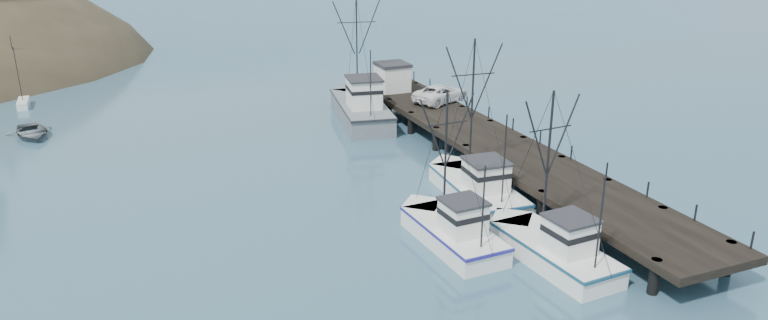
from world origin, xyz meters
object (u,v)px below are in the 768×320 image
(trawler_mid, at_px, (450,230))
(pickup_truck, at_px, (441,93))
(pier, at_px, (495,145))
(motorboat, at_px, (32,137))
(trawler_near, at_px, (551,248))
(trawler_far, at_px, (475,186))
(work_vessel, at_px, (360,108))
(pier_shed, at_px, (392,76))

(trawler_mid, xyz_separation_m, pickup_truck, (11.08, 22.84, 2.01))
(pier, height_order, motorboat, pier)
(pier, bearing_deg, pickup_truck, 82.95)
(pier, distance_m, trawler_near, 15.92)
(trawler_far, bearing_deg, work_vessel, 91.50)
(trawler_near, bearing_deg, work_vessel, 89.76)
(trawler_far, relative_size, pickup_truck, 1.91)
(work_vessel, relative_size, motorboat, 2.56)
(trawler_mid, bearing_deg, motorboat, 126.67)
(trawler_far, bearing_deg, trawler_mid, -131.30)
(pier, distance_m, trawler_mid, 14.39)
(pier_shed, bearing_deg, trawler_mid, -106.73)
(pickup_truck, bearing_deg, trawler_far, 137.17)
(work_vessel, xyz_separation_m, pickup_truck, (6.74, -3.65, 1.60))
(pier, xyz_separation_m, trawler_near, (-5.37, -14.96, -0.87))
(work_vessel, bearing_deg, pier_shed, 27.27)
(trawler_far, distance_m, motorboat, 40.20)
(trawler_near, relative_size, pier_shed, 3.17)
(work_vessel, xyz_separation_m, pier_shed, (4.30, 2.22, 2.19))
(trawler_mid, relative_size, pier_shed, 3.01)
(trawler_near, distance_m, trawler_mid, 5.97)
(pier_shed, height_order, pickup_truck, pier_shed)
(trawler_mid, bearing_deg, trawler_far, 48.70)
(trawler_mid, relative_size, motorboat, 1.75)
(pier, height_order, pickup_truck, pickup_truck)
(trawler_mid, bearing_deg, pier, 48.21)
(work_vessel, distance_m, pier_shed, 5.31)
(work_vessel, distance_m, pickup_truck, 7.83)
(pier_shed, xyz_separation_m, pickup_truck, (2.44, -5.87, -0.59))
(trawler_mid, xyz_separation_m, trawler_far, (4.88, 5.55, 0.00))
(trawler_near, bearing_deg, pier_shed, 82.34)
(trawler_far, bearing_deg, motorboat, 137.03)
(pier, distance_m, pier_shed, 18.11)
(trawler_mid, distance_m, pier_shed, 30.09)
(trawler_far, height_order, pickup_truck, trawler_far)
(pier, relative_size, pier_shed, 13.75)
(trawler_near, distance_m, trawler_far, 9.82)
(trawler_near, relative_size, pickup_truck, 1.71)
(pier, xyz_separation_m, trawler_mid, (-9.58, -10.71, -0.87))
(pier, bearing_deg, trawler_mid, -131.79)
(trawler_mid, xyz_separation_m, pier_shed, (8.63, 28.71, 2.60))
(motorboat, bearing_deg, trawler_far, -54.83)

